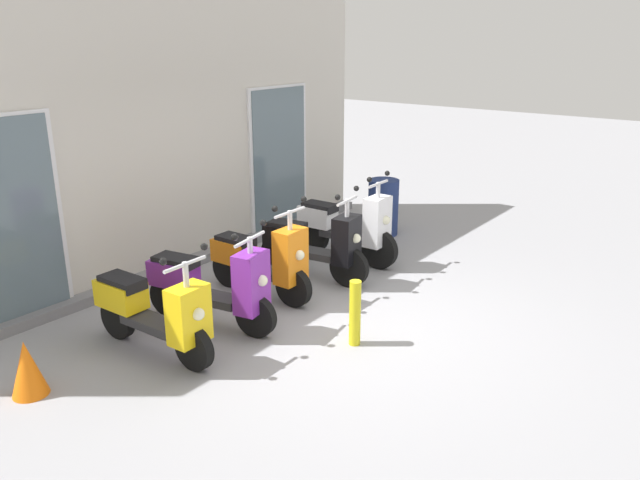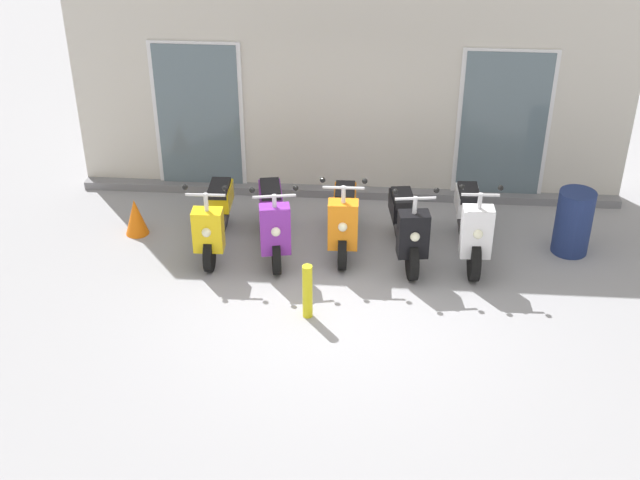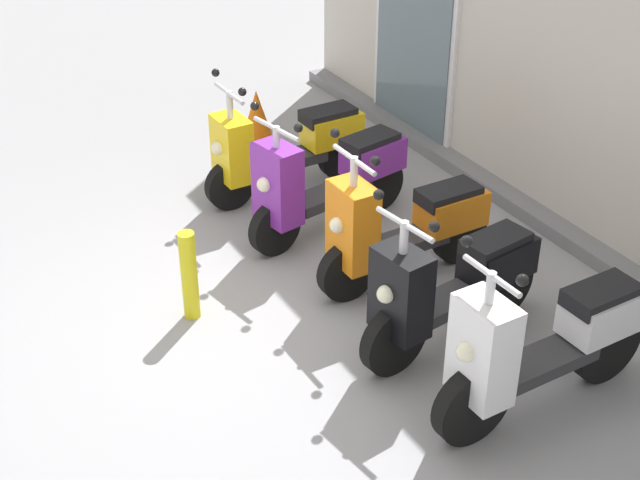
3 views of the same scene
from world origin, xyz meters
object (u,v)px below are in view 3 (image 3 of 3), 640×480
at_px(scooter_white, 542,346).
at_px(curb_bollard, 189,276).
at_px(traffic_cone, 257,115).
at_px(scooter_yellow, 285,146).
at_px(scooter_purple, 326,179).
at_px(scooter_black, 451,286).
at_px(scooter_orange, 403,227).

relative_size(scooter_white, curb_bollard, 2.37).
bearing_deg(scooter_white, traffic_cone, 176.59).
bearing_deg(scooter_white, scooter_yellow, -179.69).
bearing_deg(scooter_purple, curb_bollard, -68.14).
bearing_deg(scooter_black, scooter_orange, 168.88).
xyz_separation_m(scooter_purple, scooter_white, (2.58, 0.04, 0.01)).
distance_m(scooter_orange, scooter_white, 1.66).
height_order(scooter_white, traffic_cone, scooter_white).
relative_size(scooter_purple, traffic_cone, 3.09).
bearing_deg(scooter_purple, scooter_white, 0.84).
bearing_deg(curb_bollard, scooter_white, 36.81).
bearing_deg(curb_bollard, scooter_purple, 111.86).
xyz_separation_m(scooter_orange, scooter_black, (0.83, -0.16, 0.01)).
xyz_separation_m(scooter_yellow, scooter_orange, (1.70, 0.11, 0.01)).
xyz_separation_m(scooter_orange, curb_bollard, (-0.34, -1.59, -0.12)).
xyz_separation_m(traffic_cone, curb_bollard, (2.53, -1.77, 0.09)).
xyz_separation_m(scooter_orange, scooter_white, (1.66, -0.09, 0.03)).
xyz_separation_m(scooter_purple, scooter_orange, (0.93, 0.13, -0.02)).
xyz_separation_m(scooter_purple, scooter_black, (1.76, -0.04, -0.01)).
xyz_separation_m(scooter_yellow, traffic_cone, (-1.17, 0.29, -0.20)).
distance_m(scooter_orange, curb_bollard, 1.63).
relative_size(scooter_yellow, scooter_purple, 0.99).
relative_size(scooter_black, scooter_white, 0.94).
distance_m(traffic_cone, curb_bollard, 3.09).
relative_size(scooter_purple, scooter_black, 1.03).
bearing_deg(scooter_white, curb_bollard, -143.19).
xyz_separation_m(scooter_black, traffic_cone, (-3.70, 0.34, -0.22)).
xyz_separation_m(scooter_yellow, scooter_black, (2.53, -0.06, 0.01)).
xyz_separation_m(scooter_white, traffic_cone, (-4.53, 0.27, -0.24)).
bearing_deg(scooter_black, traffic_cone, 174.70).
bearing_deg(traffic_cone, scooter_white, -3.41).
distance_m(scooter_orange, scooter_black, 0.84).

